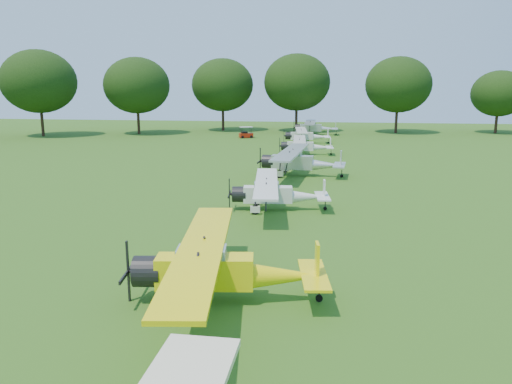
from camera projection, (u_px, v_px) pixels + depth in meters
ground at (266, 216)px, 29.61m from camera, size 160.00×160.00×0.00m
tree_belt at (331, 77)px, 27.59m from camera, size 137.36×130.27×14.52m
aircraft_2 at (220, 267)px, 17.56m from camera, size 7.20×11.42×2.24m
aircraft_3 at (275, 192)px, 30.75m from camera, size 6.30×10.01×1.96m
aircraft_4 at (299, 160)px, 42.49m from camera, size 7.41×11.81×2.32m
aircraft_5 at (304, 145)px, 55.74m from camera, size 6.08×9.68×1.90m
aircraft_6 at (305, 135)px, 66.92m from camera, size 6.30×10.04×1.97m
aircraft_7 at (314, 127)px, 78.50m from camera, size 7.02×11.15×2.20m
golf_cart at (246, 134)px, 73.94m from camera, size 2.22×1.83×1.65m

